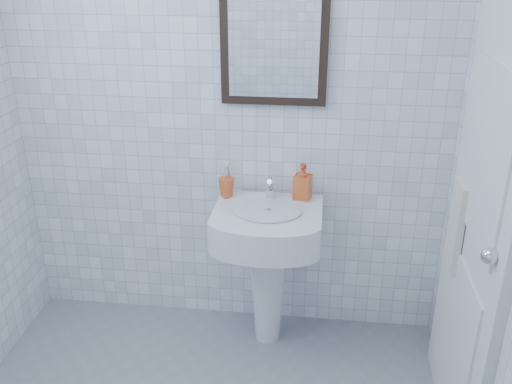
# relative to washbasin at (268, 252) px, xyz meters

# --- Properties ---
(wall_back) EXTENTS (2.20, 0.02, 2.50)m
(wall_back) POSITION_rel_washbasin_xyz_m (-0.22, 0.22, 0.72)
(wall_back) COLOR white
(wall_back) RESTS_ON ground
(washbasin) EXTENTS (0.52, 0.38, 0.80)m
(washbasin) POSITION_rel_washbasin_xyz_m (0.00, 0.00, 0.00)
(washbasin) COLOR white
(washbasin) RESTS_ON ground
(faucet) EXTENTS (0.05, 0.11, 0.12)m
(faucet) POSITION_rel_washbasin_xyz_m (0.00, 0.09, 0.30)
(faucet) COLOR silver
(faucet) RESTS_ON washbasin
(toothbrush_cup) EXTENTS (0.09, 0.09, 0.10)m
(toothbrush_cup) POSITION_rel_washbasin_xyz_m (-0.22, 0.10, 0.30)
(toothbrush_cup) COLOR #DA5B25
(toothbrush_cup) RESTS_ON washbasin
(soap_dispenser) EXTENTS (0.10, 0.10, 0.18)m
(soap_dispenser) POSITION_rel_washbasin_xyz_m (0.16, 0.11, 0.34)
(soap_dispenser) COLOR #C24712
(soap_dispenser) RESTS_ON washbasin
(wall_mirror) EXTENTS (0.50, 0.04, 0.62)m
(wall_mirror) POSITION_rel_washbasin_xyz_m (0.00, 0.20, 1.02)
(wall_mirror) COLOR black
(wall_mirror) RESTS_ON wall_back
(bathroom_door) EXTENTS (0.04, 0.80, 2.00)m
(bathroom_door) POSITION_rel_washbasin_xyz_m (0.86, -0.43, 0.47)
(bathroom_door) COLOR silver
(bathroom_door) RESTS_ON ground
(towel_ring) EXTENTS (0.01, 0.18, 0.18)m
(towel_ring) POSITION_rel_washbasin_xyz_m (0.84, -0.26, 0.52)
(towel_ring) COLOR silver
(towel_ring) RESTS_ON wall_right
(hand_towel) EXTENTS (0.03, 0.16, 0.38)m
(hand_towel) POSITION_rel_washbasin_xyz_m (0.82, -0.26, 0.34)
(hand_towel) COLOR white
(hand_towel) RESTS_ON towel_ring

